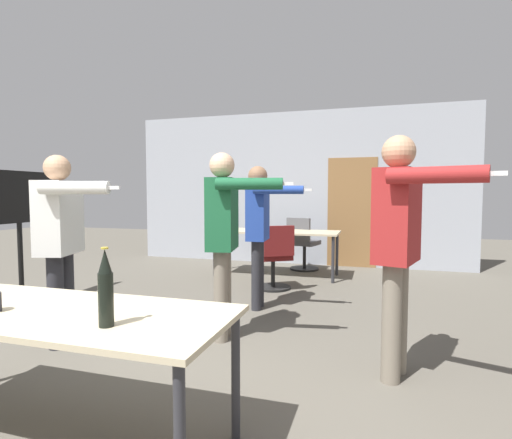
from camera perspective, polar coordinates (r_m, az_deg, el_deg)
name	(u,v)px	position (r m, az deg, el deg)	size (l,w,h in m)	color
back_wall	(296,189)	(7.88, 5.75, 4.38)	(6.57, 0.12, 2.97)	#A3A8B2
conference_table_near	(43,320)	(2.52, -28.13, -12.50)	(2.11, 0.78, 0.76)	#C6B793
conference_table_far	(276,235)	(6.71, 2.87, -2.16)	(2.09, 0.76, 0.76)	#C6B793
tv_screen	(19,221)	(5.79, -30.75, -0.24)	(0.44, 1.05, 1.66)	black
person_left_plaid	(61,232)	(4.00, -26.11, -1.58)	(0.90, 0.65, 1.72)	#28282D
person_right_polo	(259,222)	(4.74, 0.42, -0.35)	(0.80, 0.57, 1.70)	#28282D
person_far_watching	(399,233)	(3.11, 19.75, -1.83)	(0.77, 0.81, 1.80)	slate
person_near_casual	(224,227)	(3.76, -4.61, -1.03)	(0.87, 0.62, 1.76)	slate
office_chair_far_right	(303,245)	(7.23, 6.69, -3.67)	(0.57, 0.62, 0.95)	black
office_chair_mid_tucked	(275,259)	(5.74, 2.68, -5.70)	(0.66, 0.68, 0.94)	black
beer_bottle	(106,289)	(2.01, -20.69, -9.31)	(0.07, 0.07, 0.37)	black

